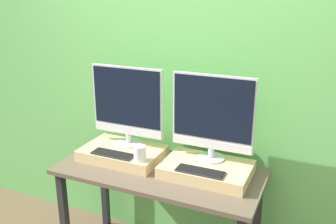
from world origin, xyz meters
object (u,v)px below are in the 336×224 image
(mug, at_px, (140,153))
(monitor_left, at_px, (127,104))
(keyboard_left, at_px, (113,154))
(keyboard_right, at_px, (200,171))
(monitor_right, at_px, (213,116))

(mug, bearing_deg, monitor_left, 134.05)
(monitor_left, bearing_deg, mug, -45.95)
(monitor_left, height_order, keyboard_left, monitor_left)
(keyboard_left, distance_m, mug, 0.21)
(keyboard_left, distance_m, keyboard_right, 0.63)
(keyboard_right, bearing_deg, keyboard_left, 180.00)
(mug, bearing_deg, keyboard_left, 180.00)
(keyboard_left, height_order, monitor_right, monitor_right)
(monitor_left, xyz_separation_m, mug, (0.21, -0.22, -0.25))
(mug, xyz_separation_m, monitor_right, (0.42, 0.22, 0.25))
(keyboard_right, bearing_deg, monitor_left, 161.13)
(monitor_left, height_order, mug, monitor_left)
(monitor_right, xyz_separation_m, keyboard_right, (0.00, -0.22, -0.30))
(keyboard_left, bearing_deg, monitor_left, 90.00)
(mug, xyz_separation_m, keyboard_right, (0.42, 0.00, -0.04))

